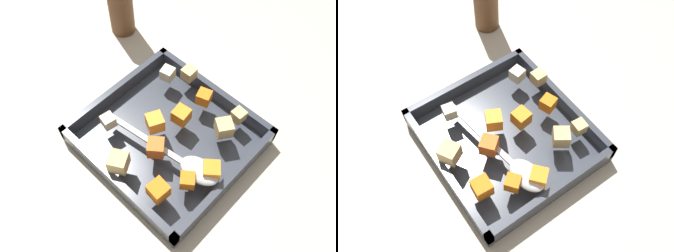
{
  "view_description": "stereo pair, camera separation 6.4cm",
  "coord_description": "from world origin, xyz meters",
  "views": [
    {
      "loc": [
        0.24,
        -0.26,
        0.6
      ],
      "look_at": [
        0.01,
        -0.02,
        0.06
      ],
      "focal_mm": 38.76,
      "sensor_mm": 36.0,
      "label": 1
    },
    {
      "loc": [
        0.28,
        -0.21,
        0.6
      ],
      "look_at": [
        0.01,
        -0.02,
        0.06
      ],
      "focal_mm": 38.76,
      "sensor_mm": 36.0,
      "label": 2
    }
  ],
  "objects": [
    {
      "name": "ground_plane",
      "position": [
        0.0,
        0.0,
        0.0
      ],
      "size": [
        4.0,
        4.0,
        0.0
      ],
      "primitive_type": "plane",
      "color": "#BCB29E"
    },
    {
      "name": "potato_chunk_far_left",
      "position": [
        0.08,
        0.04,
        0.06
      ],
      "size": [
        0.04,
        0.04,
        0.03
      ],
      "primitive_type": "cube",
      "rotation": [
        0.0,
        0.0,
        5.67
      ],
      "color": "tan",
      "rests_on": "baking_dish"
    },
    {
      "name": "carrot_chunk_front_center",
      "position": [
        0.01,
        0.07,
        0.06
      ],
      "size": [
        0.03,
        0.03,
        0.02
      ],
      "primitive_type": "cube",
      "rotation": [
        0.0,
        0.0,
        3.47
      ],
      "color": "orange",
      "rests_on": "baking_dish"
    },
    {
      "name": "carrot_chunk_near_spoon",
      "position": [
        0.08,
        -0.12,
        0.06
      ],
      "size": [
        0.03,
        0.03,
        0.03
      ],
      "primitive_type": "cube",
      "rotation": [
        0.0,
        0.0,
        3.06
      ],
      "color": "orange",
      "rests_on": "baking_dish"
    },
    {
      "name": "carrot_chunk_corner_ne",
      "position": [
        0.01,
        0.01,
        0.06
      ],
      "size": [
        0.03,
        0.03,
        0.03
      ],
      "primitive_type": "cube",
      "rotation": [
        0.0,
        0.0,
        3.27
      ],
      "color": "orange",
      "rests_on": "baking_dish"
    },
    {
      "name": "potato_chunk_heap_top",
      "position": [
        -0.07,
        -0.08,
        0.06
      ],
      "size": [
        0.03,
        0.03,
        0.02
      ],
      "primitive_type": "cube",
      "rotation": [
        0.0,
        0.0,
        6.1
      ],
      "color": "beige",
      "rests_on": "baking_dish"
    },
    {
      "name": "potato_chunk_center",
      "position": [
        0.08,
        0.08,
        0.06
      ],
      "size": [
        0.02,
        0.02,
        0.02
      ],
      "primitive_type": "cube",
      "rotation": [
        0.0,
        0.0,
        6.2
      ],
      "color": "tan",
      "rests_on": "baking_dish"
    },
    {
      "name": "potato_chunk_mid_left",
      "position": [
        -0.04,
        0.09,
        0.06
      ],
      "size": [
        0.02,
        0.02,
        0.02
      ],
      "primitive_type": "cube",
      "rotation": [
        0.0,
        0.0,
        4.75
      ],
      "color": "tan",
      "rests_on": "baking_dish"
    },
    {
      "name": "carrot_chunk_heap_side",
      "position": [
        0.12,
        -0.03,
        0.06
      ],
      "size": [
        0.04,
        0.04,
        0.03
      ],
      "primitive_type": "cube",
      "rotation": [
        0.0,
        0.0,
        3.84
      ],
      "color": "orange",
      "rests_on": "baking_dish"
    },
    {
      "name": "carrot_chunk_mid_right",
      "position": [
        0.1,
        -0.07,
        0.06
      ],
      "size": [
        0.03,
        0.03,
        0.02
      ],
      "primitive_type": "cube",
      "rotation": [
        0.0,
        0.0,
        2.24
      ],
      "color": "orange",
      "rests_on": "baking_dish"
    },
    {
      "name": "potato_chunk_near_left",
      "position": [
        0.0,
        -0.13,
        0.06
      ],
      "size": [
        0.04,
        0.04,
        0.03
      ],
      "primitive_type": "cube",
      "rotation": [
        0.0,
        0.0,
        3.66
      ],
      "color": "tan",
      "rests_on": "baking_dish"
    },
    {
      "name": "carrot_chunk_under_handle",
      "position": [
        -0.01,
        -0.03,
        0.06
      ],
      "size": [
        0.04,
        0.04,
        0.03
      ],
      "primitive_type": "cube",
      "rotation": [
        0.0,
        0.0,
        2.68
      ],
      "color": "orange",
      "rests_on": "baking_dish"
    },
    {
      "name": "baking_dish",
      "position": [
        0.01,
        -0.02,
        0.01
      ],
      "size": [
        0.29,
        0.27,
        0.05
      ],
      "color": "#333842",
      "rests_on": "ground_plane"
    },
    {
      "name": "carrot_chunk_corner_sw",
      "position": [
        0.03,
        -0.07,
        0.06
      ],
      "size": [
        0.04,
        0.04,
        0.03
      ],
      "primitive_type": "cube",
      "rotation": [
        0.0,
        0.0,
        3.83
      ],
      "color": "orange",
      "rests_on": "baking_dish"
    },
    {
      "name": "potato_chunk_near_right",
      "position": [
        -0.07,
        0.07,
        0.06
      ],
      "size": [
        0.03,
        0.03,
        0.02
      ],
      "primitive_type": "cube",
      "rotation": [
        0.0,
        0.0,
        0.23
      ],
      "color": "beige",
      "rests_on": "baking_dish"
    },
    {
      "name": "serving_spoon",
      "position": [
        0.09,
        -0.05,
        0.06
      ],
      "size": [
        0.23,
        0.06,
        0.02
      ],
      "rotation": [
        0.0,
        0.0,
        3.28
      ],
      "color": "silver",
      "rests_on": "baking_dish"
    }
  ]
}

